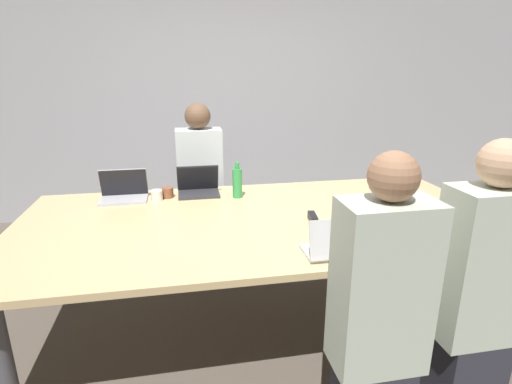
# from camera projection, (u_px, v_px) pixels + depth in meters

# --- Properties ---
(ground_plane) EXTENTS (24.00, 24.00, 0.00)m
(ground_plane) POSITION_uv_depth(u_px,v_px,m) (261.00, 317.00, 2.91)
(ground_plane) COLOR brown
(curtain_wall) EXTENTS (12.00, 0.06, 2.80)m
(curtain_wall) POSITION_uv_depth(u_px,v_px,m) (222.00, 98.00, 4.76)
(curtain_wall) COLOR #ADADB2
(curtain_wall) RESTS_ON ground_plane
(conference_table) EXTENTS (3.22, 1.58, 0.78)m
(conference_table) POSITION_uv_depth(u_px,v_px,m) (262.00, 225.00, 2.69)
(conference_table) COLOR #D6B77F
(conference_table) RESTS_ON ground_plane
(laptop_far_left) EXTENTS (0.35, 0.23, 0.23)m
(laptop_far_left) POSITION_uv_depth(u_px,v_px,m) (124.00, 191.00, 3.03)
(laptop_far_left) COLOR #B7B7BC
(laptop_far_left) RESTS_ON conference_table
(cup_far_left) EXTENTS (0.09, 0.09, 0.08)m
(cup_far_left) POSITION_uv_depth(u_px,v_px,m) (157.00, 195.00, 3.01)
(cup_far_left) COLOR white
(cup_far_left) RESTS_ON conference_table
(laptop_far_midleft) EXTENTS (0.33, 0.23, 0.23)m
(laptop_far_midleft) POSITION_uv_depth(u_px,v_px,m) (198.00, 186.00, 3.16)
(laptop_far_midleft) COLOR #333338
(laptop_far_midleft) RESTS_ON conference_table
(person_far_midleft) EXTENTS (0.40, 0.24, 1.45)m
(person_far_midleft) POSITION_uv_depth(u_px,v_px,m) (201.00, 186.00, 3.63)
(person_far_midleft) COLOR #2D2D38
(person_far_midleft) RESTS_ON ground_plane
(cup_far_midleft) EXTENTS (0.09, 0.09, 0.08)m
(cup_far_midleft) POSITION_uv_depth(u_px,v_px,m) (167.00, 193.00, 3.08)
(cup_far_midleft) COLOR brown
(cup_far_midleft) RESTS_ON conference_table
(bottle_far_midleft) EXTENTS (0.07, 0.07, 0.28)m
(bottle_far_midleft) POSITION_uv_depth(u_px,v_px,m) (237.00, 182.00, 3.06)
(bottle_far_midleft) COLOR green
(bottle_far_midleft) RESTS_ON conference_table
(laptop_near_midright) EXTENTS (0.36, 0.22, 0.23)m
(laptop_near_midright) POSITION_uv_depth(u_px,v_px,m) (339.00, 245.00, 2.11)
(laptop_near_midright) COLOR silver
(laptop_near_midright) RESTS_ON conference_table
(person_near_midright) EXTENTS (0.40, 0.24, 1.43)m
(person_near_midright) POSITION_uv_depth(u_px,v_px,m) (379.00, 316.00, 1.75)
(person_near_midright) COLOR #2D2D38
(person_near_midright) RESTS_ON ground_plane
(laptop_near_right) EXTENTS (0.32, 0.22, 0.22)m
(laptop_near_right) POSITION_uv_depth(u_px,v_px,m) (430.00, 236.00, 2.23)
(laptop_near_right) COLOR gray
(laptop_near_right) RESTS_ON conference_table
(person_near_right) EXTENTS (0.40, 0.24, 1.45)m
(person_near_right) POSITION_uv_depth(u_px,v_px,m) (479.00, 290.00, 1.94)
(person_near_right) COLOR #2D2D38
(person_near_right) RESTS_ON ground_plane
(cup_near_right) EXTENTS (0.08, 0.08, 0.08)m
(cup_near_right) POSITION_uv_depth(u_px,v_px,m) (384.00, 239.00, 2.25)
(cup_near_right) COLOR white
(cup_near_right) RESTS_ON conference_table
(stapler) EXTENTS (0.06, 0.15, 0.05)m
(stapler) POSITION_uv_depth(u_px,v_px,m) (313.00, 218.00, 2.60)
(stapler) COLOR black
(stapler) RESTS_ON conference_table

